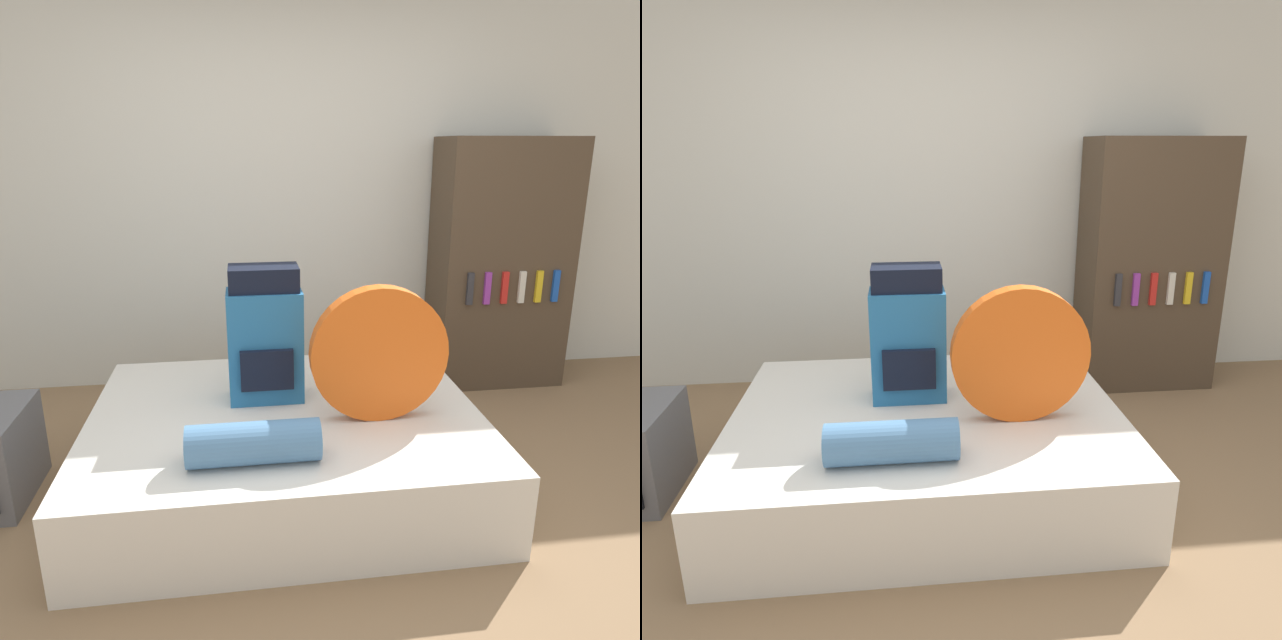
{
  "view_description": "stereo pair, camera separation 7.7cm",
  "coord_description": "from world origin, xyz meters",
  "views": [
    {
      "loc": [
        -0.27,
        -1.98,
        1.63
      ],
      "look_at": [
        0.08,
        0.54,
        0.84
      ],
      "focal_mm": 32.0,
      "sensor_mm": 36.0,
      "label": 1
    },
    {
      "loc": [
        -0.2,
        -1.99,
        1.63
      ],
      "look_at": [
        0.08,
        0.54,
        0.84
      ],
      "focal_mm": 32.0,
      "sensor_mm": 36.0,
      "label": 2
    }
  ],
  "objects": [
    {
      "name": "wall_back",
      "position": [
        0.0,
        1.94,
        1.3
      ],
      "size": [
        8.0,
        0.05,
        2.6
      ],
      "color": "silver",
      "rests_on": "ground_plane"
    },
    {
      "name": "bed",
      "position": [
        -0.09,
        0.54,
        0.2
      ],
      "size": [
        1.86,
        1.46,
        0.39
      ],
      "color": "silver",
      "rests_on": "ground_plane"
    },
    {
      "name": "sleeping_roll",
      "position": [
        -0.25,
        0.08,
        0.48
      ],
      "size": [
        0.54,
        0.17,
        0.17
      ],
      "color": "teal",
      "rests_on": "bed"
    },
    {
      "name": "tent_bag",
      "position": [
        0.33,
        0.4,
        0.71
      ],
      "size": [
        0.64,
        0.09,
        0.64
      ],
      "color": "#E05B19",
      "rests_on": "bed"
    },
    {
      "name": "bookshelf",
      "position": [
        1.48,
        1.66,
        0.84
      ],
      "size": [
        0.89,
        0.46,
        1.68
      ],
      "color": "#473828",
      "rests_on": "ground_plane"
    },
    {
      "name": "ground_plane",
      "position": [
        0.0,
        0.0,
        0.0
      ],
      "size": [
        16.0,
        16.0,
        0.0
      ],
      "primitive_type": "plane",
      "color": "#846647"
    },
    {
      "name": "backpack",
      "position": [
        -0.17,
        0.69,
        0.72
      ],
      "size": [
        0.36,
        0.24,
        0.68
      ],
      "color": "#23669E",
      "rests_on": "bed"
    }
  ]
}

